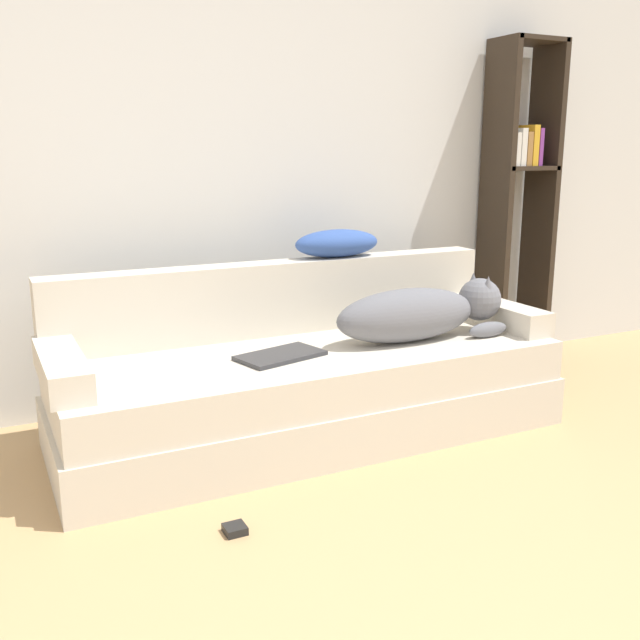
{
  "coord_description": "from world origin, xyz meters",
  "views": [
    {
      "loc": [
        -1.08,
        -0.67,
        1.22
      ],
      "look_at": [
        0.19,
        1.9,
        0.54
      ],
      "focal_mm": 40.0,
      "sensor_mm": 36.0,
      "label": 1
    }
  ],
  "objects_px": {
    "couch": "(310,393)",
    "laptop": "(280,356)",
    "throw_pillow": "(337,243)",
    "dog": "(422,312)",
    "power_adapter": "(235,529)",
    "bookshelf": "(519,189)"
  },
  "relations": [
    {
      "from": "couch",
      "to": "power_adapter",
      "type": "distance_m",
      "value": 0.89
    },
    {
      "from": "power_adapter",
      "to": "dog",
      "type": "bearing_deg",
      "value": 27.65
    },
    {
      "from": "dog",
      "to": "throw_pillow",
      "type": "xyz_separation_m",
      "value": [
        -0.21,
        0.42,
        0.27
      ]
    },
    {
      "from": "power_adapter",
      "to": "bookshelf",
      "type": "bearing_deg",
      "value": 28.61
    },
    {
      "from": "laptop",
      "to": "throw_pillow",
      "type": "bearing_deg",
      "value": 26.15
    },
    {
      "from": "dog",
      "to": "laptop",
      "type": "distance_m",
      "value": 0.7
    },
    {
      "from": "couch",
      "to": "power_adapter",
      "type": "height_order",
      "value": "couch"
    },
    {
      "from": "bookshelf",
      "to": "power_adapter",
      "type": "bearing_deg",
      "value": -151.39
    },
    {
      "from": "dog",
      "to": "throw_pillow",
      "type": "height_order",
      "value": "throw_pillow"
    },
    {
      "from": "laptop",
      "to": "bookshelf",
      "type": "relative_size",
      "value": 0.22
    },
    {
      "from": "laptop",
      "to": "throw_pillow",
      "type": "xyz_separation_m",
      "value": [
        0.48,
        0.41,
        0.39
      ]
    },
    {
      "from": "power_adapter",
      "to": "laptop",
      "type": "bearing_deg",
      "value": 54.6
    },
    {
      "from": "laptop",
      "to": "throw_pillow",
      "type": "relative_size",
      "value": 0.9
    },
    {
      "from": "dog",
      "to": "power_adapter",
      "type": "relative_size",
      "value": 12.06
    },
    {
      "from": "couch",
      "to": "laptop",
      "type": "height_order",
      "value": "laptop"
    },
    {
      "from": "couch",
      "to": "dog",
      "type": "distance_m",
      "value": 0.62
    },
    {
      "from": "couch",
      "to": "bookshelf",
      "type": "height_order",
      "value": "bookshelf"
    },
    {
      "from": "throw_pillow",
      "to": "dog",
      "type": "bearing_deg",
      "value": -63.29
    },
    {
      "from": "laptop",
      "to": "power_adapter",
      "type": "relative_size",
      "value": 5.53
    },
    {
      "from": "couch",
      "to": "laptop",
      "type": "bearing_deg",
      "value": -159.86
    },
    {
      "from": "couch",
      "to": "power_adapter",
      "type": "xyz_separation_m",
      "value": [
        -0.58,
        -0.65,
        -0.18
      ]
    },
    {
      "from": "dog",
      "to": "power_adapter",
      "type": "xyz_separation_m",
      "value": [
        -1.11,
        -0.58,
        -0.5
      ]
    }
  ]
}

